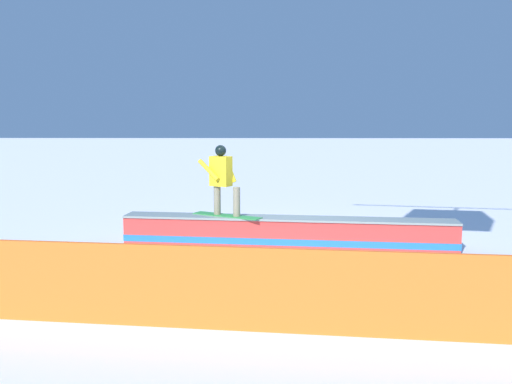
{
  "coord_description": "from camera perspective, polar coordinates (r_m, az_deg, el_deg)",
  "views": [
    {
      "loc": [
        0.46,
        10.36,
        2.5
      ],
      "look_at": [
        0.59,
        0.93,
        1.21
      ],
      "focal_mm": 37.7,
      "sensor_mm": 36.0,
      "label": 1
    }
  ],
  "objects": [
    {
      "name": "grind_box",
      "position": [
        10.61,
        3.29,
        -4.39
      ],
      "size": [
        6.53,
        1.28,
        0.58
      ],
      "color": "red",
      "rests_on": "ground_plane"
    },
    {
      "name": "safety_fence",
      "position": [
        6.37,
        4.99,
        -10.49
      ],
      "size": [
        9.65,
        1.14,
        1.01
      ],
      "primitive_type": "cube",
      "rotation": [
        0.0,
        0.0,
        -0.11
      ],
      "color": "orange",
      "rests_on": "ground_plane"
    },
    {
      "name": "ground_plane",
      "position": [
        10.67,
        3.28,
        -5.78
      ],
      "size": [
        120.0,
        120.0,
        0.0
      ],
      "primitive_type": "plane",
      "color": "white"
    },
    {
      "name": "snowboarder",
      "position": [
        10.64,
        -3.6,
        1.5
      ],
      "size": [
        1.43,
        0.96,
        1.4
      ],
      "color": "green",
      "rests_on": "grind_box"
    }
  ]
}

